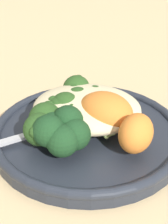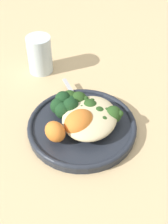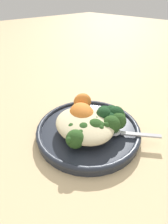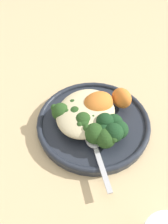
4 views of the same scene
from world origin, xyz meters
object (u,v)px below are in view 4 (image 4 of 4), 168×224
broccoli_stalk_7 (105,132)px  broccoli_stalk_0 (79,107)px  plate (93,122)px  broccoli_stalk_5 (96,129)px  broccoli_stalk_3 (85,121)px  broccoli_stalk_6 (99,127)px  broccoli_stalk_1 (67,112)px  sweet_potato_chunk_0 (98,104)px  spoon (95,145)px  sweet_potato_chunk_1 (122,98)px  broccoli_stalk_4 (87,123)px  kale_tuft (111,128)px  broccoli_stalk_2 (79,114)px  quinoa_mound (86,112)px

broccoli_stalk_7 → broccoli_stalk_0: bearing=-141.9°
plate → broccoli_stalk_5: bearing=-149.5°
broccoli_stalk_3 → broccoli_stalk_6: (0.00, -0.03, -0.00)m
broccoli_stalk_0 → broccoli_stalk_1: bearing=37.8°
sweet_potato_chunk_0 → broccoli_stalk_3: bearing=171.3°
broccoli_stalk_5 → spoon: bearing=9.6°
broccoli_stalk_1 → broccoli_stalk_7: (-0.01, -0.09, -0.00)m
broccoli_stalk_1 → broccoli_stalk_7: same height
broccoli_stalk_1 → sweet_potato_chunk_1: size_ratio=2.45×
spoon → plate: bearing=166.4°
broccoli_stalk_0 → sweet_potato_chunk_0: size_ratio=1.38×
broccoli_stalk_6 → sweet_potato_chunk_1: sweet_potato_chunk_1 is taller
broccoli_stalk_0 → broccoli_stalk_3: size_ratio=1.06×
sweet_potato_chunk_0 → spoon: 0.09m
broccoli_stalk_3 → broccoli_stalk_5: bearing=94.1°
plate → spoon: (-0.06, -0.03, 0.01)m
sweet_potato_chunk_0 → sweet_potato_chunk_1: bearing=-45.2°
plate → broccoli_stalk_4: broccoli_stalk_4 is taller
broccoli_stalk_7 → spoon: size_ratio=1.09×
broccoli_stalk_5 → broccoli_stalk_7: broccoli_stalk_5 is taller
sweet_potato_chunk_1 → kale_tuft: 0.08m
broccoli_stalk_2 → broccoli_stalk_5: broccoli_stalk_5 is taller
broccoli_stalk_1 → broccoli_stalk_6: broccoli_stalk_1 is taller
broccoli_stalk_2 → sweet_potato_chunk_0: size_ratio=1.15×
broccoli_stalk_6 → broccoli_stalk_7: 0.02m
plate → quinoa_mound: (-0.00, 0.02, 0.03)m
broccoli_stalk_0 → sweet_potato_chunk_0: (0.02, -0.03, 0.01)m
spoon → broccoli_stalk_6: bearing=151.5°
quinoa_mound → broccoli_stalk_4: bearing=-148.7°
plate → sweet_potato_chunk_1: sweet_potato_chunk_1 is taller
broccoli_stalk_1 → quinoa_mound: bearing=170.8°
broccoli_stalk_2 → broccoli_stalk_7: size_ratio=0.66×
broccoli_stalk_1 → broccoli_stalk_6: bearing=143.5°
plate → broccoli_stalk_7: broccoli_stalk_7 is taller
quinoa_mound → broccoli_stalk_2: (-0.01, 0.01, -0.00)m
quinoa_mound → broccoli_stalk_3: (-0.02, -0.01, 0.00)m
broccoli_stalk_1 → kale_tuft: size_ratio=1.73×
broccoli_stalk_1 → broccoli_stalk_4: size_ratio=1.33×
sweet_potato_chunk_0 → spoon: sweet_potato_chunk_0 is taller
quinoa_mound → spoon: (-0.06, -0.04, -0.01)m
quinoa_mound → sweet_potato_chunk_1: sweet_potato_chunk_1 is taller
sweet_potato_chunk_0 → kale_tuft: size_ratio=1.07×
broccoli_stalk_0 → broccoli_stalk_3: broccoli_stalk_3 is taller
broccoli_stalk_4 → broccoli_stalk_6: size_ratio=0.85×
broccoli_stalk_1 → broccoli_stalk_7: size_ratio=0.94×
broccoli_stalk_6 → broccoli_stalk_7: (-0.01, -0.01, 0.00)m
broccoli_stalk_5 → broccoli_stalk_0: bearing=-133.5°
sweet_potato_chunk_1 → broccoli_stalk_4: bearing=154.7°
broccoli_stalk_3 → sweet_potato_chunk_0: 0.05m
plate → broccoli_stalk_4: size_ratio=2.81×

